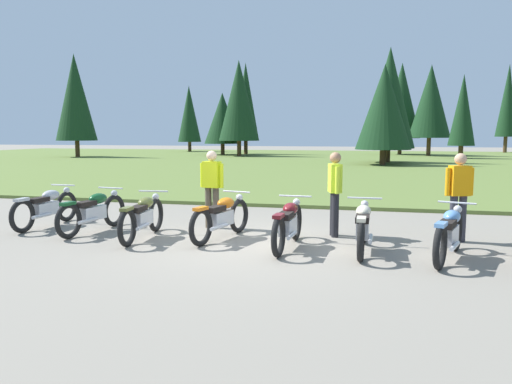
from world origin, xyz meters
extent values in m
plane|color=gray|center=(0.00, 0.00, 0.00)|extent=(140.00, 140.00, 0.00)
cube|color=#5B7033|center=(0.00, 26.52, 0.05)|extent=(80.00, 44.00, 0.10)
cylinder|color=#47331E|center=(9.10, 32.60, 0.55)|extent=(0.36, 0.36, 1.09)
cone|color=#143319|center=(9.10, 32.60, 3.85)|extent=(2.02, 2.02, 5.51)
cylinder|color=#47331E|center=(-21.62, 28.01, 0.73)|extent=(0.36, 0.36, 1.46)
cone|color=#143319|center=(-21.62, 28.01, 4.99)|extent=(3.31, 3.31, 7.07)
cylinder|color=#47331E|center=(7.19, 37.14, 0.83)|extent=(0.36, 0.36, 1.67)
cone|color=#143319|center=(7.19, 37.14, 4.83)|extent=(3.58, 3.58, 6.33)
cylinder|color=#47331E|center=(15.64, 46.27, 0.86)|extent=(0.36, 0.36, 1.72)
cone|color=#143319|center=(15.64, 46.27, 5.37)|extent=(2.09, 2.09, 7.31)
cylinder|color=#47331E|center=(2.93, 22.78, 0.53)|extent=(0.36, 0.36, 1.06)
cone|color=#143319|center=(2.93, 22.78, 3.65)|extent=(3.40, 3.40, 5.18)
cylinder|color=#47331E|center=(-9.33, 36.70, 0.74)|extent=(0.36, 0.36, 1.47)
cone|color=#143319|center=(-9.33, 36.70, 5.04)|extent=(2.48, 2.48, 7.14)
cylinder|color=#47331E|center=(3.31, 25.67, 0.53)|extent=(0.36, 0.36, 1.06)
cone|color=#143319|center=(3.31, 25.67, 4.39)|extent=(3.49, 3.49, 6.66)
cylinder|color=#47331E|center=(-16.90, 41.81, 0.57)|extent=(0.36, 0.36, 1.15)
cone|color=#143319|center=(-16.90, 41.81, 4.14)|extent=(2.50, 2.50, 5.98)
cylinder|color=#47331E|center=(-8.89, 32.58, 0.71)|extent=(0.36, 0.36, 1.43)
cone|color=#143319|center=(-8.89, 32.58, 4.84)|extent=(3.50, 3.50, 6.83)
cylinder|color=#47331E|center=(4.86, 39.16, 0.81)|extent=(0.36, 0.36, 1.61)
cone|color=#143319|center=(4.86, 39.16, 5.05)|extent=(3.58, 3.58, 6.86)
cylinder|color=#47331E|center=(-11.06, 34.84, 0.56)|extent=(0.36, 0.36, 1.12)
cone|color=#143319|center=(-11.06, 34.84, 3.42)|extent=(3.34, 3.34, 4.61)
torus|color=black|center=(-4.68, 1.34, 0.35)|extent=(0.14, 0.70, 0.70)
torus|color=black|center=(-4.76, -0.06, 0.35)|extent=(0.14, 0.70, 0.70)
cube|color=silver|center=(-4.72, 0.64, 0.40)|extent=(0.24, 0.65, 0.28)
ellipsoid|color=#B7B7BC|center=(-4.71, 0.82, 0.68)|extent=(0.29, 0.49, 0.22)
cube|color=black|center=(-4.73, 0.42, 0.62)|extent=(0.25, 0.49, 0.10)
cube|color=#B7B7BC|center=(-4.76, -0.06, 0.69)|extent=(0.16, 0.33, 0.06)
cylinder|color=silver|center=(-4.69, 1.24, 0.86)|extent=(0.62, 0.07, 0.03)
sphere|color=silver|center=(-4.68, 1.36, 0.73)|extent=(0.14, 0.14, 0.14)
cylinder|color=silver|center=(-4.60, 0.33, 0.30)|extent=(0.10, 0.55, 0.07)
torus|color=black|center=(-3.30, 1.04, 0.35)|extent=(0.20, 0.71, 0.70)
torus|color=black|center=(-3.50, -0.34, 0.35)|extent=(0.20, 0.71, 0.70)
cube|color=silver|center=(-3.40, 0.35, 0.40)|extent=(0.29, 0.66, 0.28)
ellipsoid|color=#144C23|center=(-3.38, 0.53, 0.68)|extent=(0.33, 0.51, 0.22)
cube|color=black|center=(-3.43, 0.13, 0.62)|extent=(0.29, 0.51, 0.10)
cube|color=#144C23|center=(-3.50, -0.34, 0.69)|extent=(0.18, 0.34, 0.06)
cylinder|color=silver|center=(-3.32, 0.94, 0.86)|extent=(0.62, 0.12, 0.03)
sphere|color=silver|center=(-3.30, 1.06, 0.73)|extent=(0.14, 0.14, 0.14)
cylinder|color=silver|center=(-3.31, 0.03, 0.30)|extent=(0.15, 0.55, 0.07)
torus|color=black|center=(-2.16, 0.70, 0.35)|extent=(0.14, 0.70, 0.70)
torus|color=black|center=(-2.08, -0.70, 0.35)|extent=(0.14, 0.70, 0.70)
cube|color=silver|center=(-2.12, 0.00, 0.40)|extent=(0.24, 0.65, 0.28)
ellipsoid|color=brown|center=(-2.13, 0.18, 0.68)|extent=(0.29, 0.49, 0.22)
cube|color=black|center=(-2.11, -0.22, 0.62)|extent=(0.25, 0.49, 0.10)
cube|color=brown|center=(-2.08, -0.70, 0.69)|extent=(0.16, 0.33, 0.06)
cylinder|color=silver|center=(-2.16, 0.60, 0.86)|extent=(0.62, 0.07, 0.03)
sphere|color=silver|center=(-2.16, 0.72, 0.73)|extent=(0.14, 0.14, 0.14)
cylinder|color=silver|center=(-1.96, -0.29, 0.30)|extent=(0.10, 0.55, 0.07)
torus|color=black|center=(-0.45, 0.98, 0.35)|extent=(0.27, 0.70, 0.70)
torus|color=black|center=(-0.80, -0.37, 0.35)|extent=(0.27, 0.70, 0.70)
cube|color=silver|center=(-0.62, 0.31, 0.40)|extent=(0.35, 0.67, 0.28)
ellipsoid|color=orange|center=(-0.58, 0.48, 0.68)|extent=(0.37, 0.53, 0.22)
cube|color=black|center=(-0.68, 0.09, 0.62)|extent=(0.33, 0.52, 0.10)
cube|color=orange|center=(-0.80, -0.37, 0.69)|extent=(0.22, 0.34, 0.06)
cylinder|color=silver|center=(-0.47, 0.89, 0.86)|extent=(0.61, 0.18, 0.03)
sphere|color=silver|center=(-0.44, 1.00, 0.73)|extent=(0.14, 0.14, 0.14)
cylinder|color=silver|center=(-0.56, -0.02, 0.30)|extent=(0.20, 0.55, 0.07)
torus|color=black|center=(0.80, 0.56, 0.35)|extent=(0.14, 0.70, 0.70)
torus|color=black|center=(0.71, -0.84, 0.35)|extent=(0.14, 0.70, 0.70)
cube|color=silver|center=(0.75, -0.14, 0.40)|extent=(0.24, 0.65, 0.28)
ellipsoid|color=maroon|center=(0.77, 0.04, 0.68)|extent=(0.29, 0.50, 0.22)
cube|color=black|center=(0.74, -0.36, 0.62)|extent=(0.25, 0.49, 0.10)
cube|color=maroon|center=(0.71, -0.84, 0.69)|extent=(0.16, 0.33, 0.06)
cylinder|color=silver|center=(0.79, 0.46, 0.86)|extent=(0.62, 0.07, 0.03)
sphere|color=silver|center=(0.80, 0.58, 0.73)|extent=(0.14, 0.14, 0.14)
cylinder|color=silver|center=(0.88, -0.45, 0.30)|extent=(0.10, 0.55, 0.07)
torus|color=black|center=(2.07, 0.56, 0.35)|extent=(0.12, 0.70, 0.70)
torus|color=black|center=(2.04, -0.84, 0.35)|extent=(0.12, 0.70, 0.70)
cube|color=silver|center=(2.05, -0.14, 0.40)|extent=(0.22, 0.64, 0.28)
ellipsoid|color=beige|center=(2.06, 0.04, 0.68)|extent=(0.27, 0.49, 0.22)
cube|color=black|center=(2.05, -0.36, 0.62)|extent=(0.23, 0.49, 0.10)
cube|color=beige|center=(2.04, -0.84, 0.69)|extent=(0.15, 0.32, 0.06)
cylinder|color=silver|center=(2.07, 0.46, 0.86)|extent=(0.62, 0.05, 0.03)
sphere|color=silver|center=(2.07, 0.58, 0.73)|extent=(0.14, 0.14, 0.14)
cylinder|color=silver|center=(2.19, -0.44, 0.30)|extent=(0.08, 0.55, 0.07)
torus|color=black|center=(3.64, 0.29, 0.35)|extent=(0.32, 0.70, 0.70)
torus|color=black|center=(3.20, -1.04, 0.35)|extent=(0.32, 0.70, 0.70)
cube|color=silver|center=(3.42, -0.37, 0.40)|extent=(0.39, 0.67, 0.28)
ellipsoid|color=#598CC6|center=(3.48, -0.20, 0.68)|extent=(0.40, 0.54, 0.22)
cube|color=black|center=(3.35, -0.58, 0.62)|extent=(0.36, 0.52, 0.10)
cube|color=#598CC6|center=(3.20, -1.04, 0.69)|extent=(0.23, 0.35, 0.06)
cylinder|color=silver|center=(3.61, 0.20, 0.86)|extent=(0.60, 0.23, 0.03)
sphere|color=silver|center=(3.65, 0.31, 0.73)|extent=(0.14, 0.14, 0.14)
cylinder|color=silver|center=(3.46, -0.70, 0.30)|extent=(0.24, 0.54, 0.07)
cylinder|color=black|center=(1.46, 1.15, 0.44)|extent=(0.14, 0.14, 0.88)
cylinder|color=black|center=(1.51, 0.98, 0.44)|extent=(0.14, 0.14, 0.88)
cube|color=#C6E52D|center=(1.49, 1.06, 1.16)|extent=(0.31, 0.40, 0.56)
sphere|color=#9E7051|center=(1.49, 1.06, 1.56)|extent=(0.22, 0.22, 0.22)
cylinder|color=#C6E52D|center=(1.43, 1.29, 1.14)|extent=(0.09, 0.09, 0.52)
cylinder|color=#C6E52D|center=(1.55, 0.84, 1.14)|extent=(0.09, 0.09, 0.52)
cylinder|color=#2D2D38|center=(3.87, 1.10, 0.44)|extent=(0.14, 0.14, 0.88)
cylinder|color=#2D2D38|center=(3.70, 1.04, 0.44)|extent=(0.14, 0.14, 0.88)
cube|color=orange|center=(3.78, 1.07, 1.16)|extent=(0.41, 0.33, 0.56)
sphere|color=tan|center=(3.78, 1.07, 1.56)|extent=(0.22, 0.22, 0.22)
cylinder|color=orange|center=(4.00, 1.15, 1.14)|extent=(0.09, 0.09, 0.52)
cylinder|color=orange|center=(3.57, 0.99, 1.14)|extent=(0.09, 0.09, 0.52)
cylinder|color=#4C4233|center=(-1.24, 1.37, 0.44)|extent=(0.14, 0.14, 0.88)
cylinder|color=#4C4233|center=(-1.06, 1.34, 0.44)|extent=(0.14, 0.14, 0.88)
cube|color=#D8EA19|center=(-1.15, 1.36, 1.16)|extent=(0.39, 0.28, 0.56)
sphere|color=beige|center=(-1.15, 1.36, 1.56)|extent=(0.22, 0.22, 0.22)
cylinder|color=#D8EA19|center=(-1.37, 1.40, 1.14)|extent=(0.09, 0.09, 0.52)
cylinder|color=#D8EA19|center=(-0.92, 1.32, 1.14)|extent=(0.09, 0.09, 0.52)
camera|label=1|loc=(2.14, -8.65, 2.03)|focal=34.50mm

